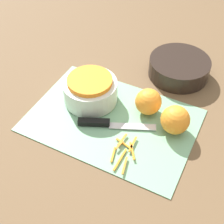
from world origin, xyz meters
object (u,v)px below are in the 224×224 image
(knife, at_px, (103,123))
(bowl_speckled, at_px, (90,90))
(orange_left, at_px, (175,120))
(bowl_dark, at_px, (179,68))
(orange_right, at_px, (148,102))

(knife, bearing_deg, bowl_speckled, 114.21)
(bowl_speckled, relative_size, orange_left, 2.01)
(orange_left, bearing_deg, bowl_dark, 105.61)
(bowl_speckled, height_order, bowl_dark, bowl_speckled)
(knife, relative_size, orange_left, 2.66)
(bowl_dark, relative_size, orange_right, 2.58)
(bowl_dark, bearing_deg, knife, -110.18)
(orange_left, bearing_deg, knife, -158.50)
(bowl_dark, height_order, orange_right, orange_right)
(bowl_speckled, xyz_separation_m, orange_right, (0.17, 0.03, -0.00))
(bowl_speckled, distance_m, knife, 0.12)
(knife, relative_size, orange_right, 2.76)
(knife, bearing_deg, orange_right, 25.60)
(bowl_dark, xyz_separation_m, orange_right, (-0.02, -0.21, 0.01))
(knife, xyz_separation_m, orange_left, (0.18, 0.07, 0.03))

